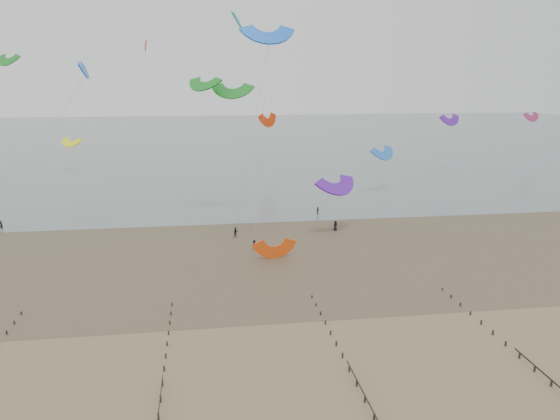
{
  "coord_description": "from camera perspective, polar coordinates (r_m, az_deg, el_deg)",
  "views": [
    {
      "loc": [
        -9.62,
        -53.13,
        28.26
      ],
      "look_at": [
        2.09,
        28.0,
        8.0
      ],
      "focal_mm": 35.0,
      "sensor_mm": 36.0,
      "label": 1
    }
  ],
  "objects": [
    {
      "name": "ground",
      "position": [
        60.94,
        1.87,
        -13.75
      ],
      "size": [
        500.0,
        500.0,
        0.0
      ],
      "primitive_type": "plane",
      "color": "brown",
      "rests_on": "ground"
    },
    {
      "name": "sea_and_shore",
      "position": [
        92.15,
        -4.38,
        -4.01
      ],
      "size": [
        500.0,
        665.0,
        0.03
      ],
      "color": "#475654",
      "rests_on": "ground"
    },
    {
      "name": "kitesurfer_lead",
      "position": [
        115.0,
        -27.11,
        -1.43
      ],
      "size": [
        0.78,
        0.65,
        1.82
      ],
      "primitive_type": "imported",
      "rotation": [
        0.0,
        0.0,
        2.77
      ],
      "color": "black",
      "rests_on": "ground"
    },
    {
      "name": "kitesurfers",
      "position": [
        102.86,
        5.03,
        -1.62
      ],
      "size": [
        137.91,
        22.87,
        1.85
      ],
      "color": "black",
      "rests_on": "ground"
    },
    {
      "name": "grounded_kite",
      "position": [
        87.13,
        -0.56,
        -5.04
      ],
      "size": [
        6.61,
        5.49,
        3.3
      ],
      "primitive_type": null,
      "rotation": [
        1.54,
        0.0,
        0.14
      ],
      "color": "#EF4B0F",
      "rests_on": "ground"
    },
    {
      "name": "kites_airborne",
      "position": [
        138.85,
        -7.73,
        10.27
      ],
      "size": [
        216.26,
        124.28,
        39.21
      ],
      "color": "#079E92",
      "rests_on": "ground"
    }
  ]
}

